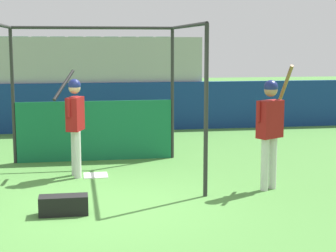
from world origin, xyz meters
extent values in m
plane|color=#477F38|center=(0.00, 0.00, 0.00)|extent=(60.00, 60.00, 0.00)
cube|color=navy|center=(0.00, 7.34, 0.68)|extent=(24.00, 0.12, 1.35)
cube|color=#9E9E99|center=(0.00, 8.60, 1.30)|extent=(6.50, 2.40, 2.60)
cube|color=#195B33|center=(-1.92, 7.80, 1.40)|extent=(0.45, 0.40, 0.10)
cube|color=#195B33|center=(-1.92, 7.98, 1.63)|extent=(0.45, 0.06, 0.40)
cube|color=#195B33|center=(-1.38, 7.80, 1.40)|extent=(0.45, 0.40, 0.10)
cube|color=#195B33|center=(-1.38, 7.98, 1.63)|extent=(0.45, 0.06, 0.40)
cube|color=#195B33|center=(-0.82, 7.80, 1.40)|extent=(0.45, 0.40, 0.10)
cube|color=#195B33|center=(-0.82, 7.98, 1.63)|extent=(0.45, 0.06, 0.40)
cube|color=#195B33|center=(-0.27, 7.80, 1.40)|extent=(0.45, 0.40, 0.10)
cube|color=#195B33|center=(-0.27, 7.98, 1.63)|extent=(0.45, 0.06, 0.40)
cube|color=#195B33|center=(0.27, 7.80, 1.40)|extent=(0.45, 0.40, 0.10)
cube|color=#195B33|center=(0.27, 7.98, 1.63)|extent=(0.45, 0.06, 0.40)
cube|color=#195B33|center=(0.83, 7.80, 1.40)|extent=(0.45, 0.40, 0.10)
cube|color=#195B33|center=(0.83, 7.98, 1.63)|extent=(0.45, 0.06, 0.40)
cube|color=#195B33|center=(1.38, 7.80, 1.40)|extent=(0.45, 0.40, 0.10)
cube|color=#195B33|center=(1.38, 7.98, 1.63)|extent=(0.45, 0.06, 0.40)
cube|color=#195B33|center=(1.93, 7.80, 1.40)|extent=(0.45, 0.40, 0.10)
cube|color=#195B33|center=(1.93, 7.98, 1.63)|extent=(0.45, 0.06, 0.40)
cube|color=#195B33|center=(2.48, 7.80, 1.40)|extent=(0.45, 0.40, 0.10)
cube|color=#195B33|center=(2.48, 7.98, 1.63)|extent=(0.45, 0.06, 0.40)
cube|color=#195B33|center=(-1.92, 8.60, 1.80)|extent=(0.45, 0.40, 0.10)
cube|color=#195B33|center=(-1.92, 8.78, 2.03)|extent=(0.45, 0.06, 0.40)
cube|color=#195B33|center=(-1.38, 8.60, 1.80)|extent=(0.45, 0.40, 0.10)
cube|color=#195B33|center=(-1.38, 8.78, 2.03)|extent=(0.45, 0.06, 0.40)
cube|color=#195B33|center=(-0.82, 8.60, 1.80)|extent=(0.45, 0.40, 0.10)
cube|color=#195B33|center=(-0.82, 8.78, 2.03)|extent=(0.45, 0.06, 0.40)
cube|color=#195B33|center=(-0.27, 8.60, 1.80)|extent=(0.45, 0.40, 0.10)
cube|color=#195B33|center=(-0.27, 8.78, 2.03)|extent=(0.45, 0.06, 0.40)
cube|color=#195B33|center=(0.27, 8.60, 1.80)|extent=(0.45, 0.40, 0.10)
cube|color=#195B33|center=(0.27, 8.78, 2.03)|extent=(0.45, 0.06, 0.40)
cube|color=#195B33|center=(0.83, 8.60, 1.80)|extent=(0.45, 0.40, 0.10)
cube|color=#195B33|center=(0.83, 8.78, 2.03)|extent=(0.45, 0.06, 0.40)
cube|color=#195B33|center=(1.38, 8.60, 1.80)|extent=(0.45, 0.40, 0.10)
cube|color=#195B33|center=(1.38, 8.78, 2.03)|extent=(0.45, 0.06, 0.40)
cube|color=#195B33|center=(1.93, 8.60, 1.80)|extent=(0.45, 0.40, 0.10)
cube|color=#195B33|center=(1.93, 8.78, 2.03)|extent=(0.45, 0.06, 0.40)
cube|color=#195B33|center=(2.48, 8.60, 1.80)|extent=(0.45, 0.40, 0.10)
cube|color=#195B33|center=(2.48, 8.78, 2.03)|extent=(0.45, 0.06, 0.40)
cube|color=#195B33|center=(-2.48, 9.40, 2.20)|extent=(0.45, 0.40, 0.10)
cube|color=#195B33|center=(-2.48, 9.58, 2.43)|extent=(0.45, 0.06, 0.40)
cube|color=#195B33|center=(-1.92, 9.40, 2.20)|extent=(0.45, 0.40, 0.10)
cube|color=#195B33|center=(-1.92, 9.58, 2.43)|extent=(0.45, 0.06, 0.40)
cube|color=#195B33|center=(-1.38, 9.40, 2.20)|extent=(0.45, 0.40, 0.10)
cube|color=#195B33|center=(-1.38, 9.58, 2.43)|extent=(0.45, 0.06, 0.40)
cube|color=#195B33|center=(-0.82, 9.40, 2.20)|extent=(0.45, 0.40, 0.10)
cube|color=#195B33|center=(-0.82, 9.58, 2.43)|extent=(0.45, 0.06, 0.40)
cube|color=#195B33|center=(-0.27, 9.40, 2.20)|extent=(0.45, 0.40, 0.10)
cube|color=#195B33|center=(-0.27, 9.58, 2.43)|extent=(0.45, 0.06, 0.40)
cube|color=#195B33|center=(0.27, 9.40, 2.20)|extent=(0.45, 0.40, 0.10)
cube|color=#195B33|center=(0.27, 9.58, 2.43)|extent=(0.45, 0.06, 0.40)
cube|color=#195B33|center=(0.83, 9.40, 2.20)|extent=(0.45, 0.40, 0.10)
cube|color=#195B33|center=(0.83, 9.58, 2.43)|extent=(0.45, 0.06, 0.40)
cube|color=#195B33|center=(1.38, 9.40, 2.20)|extent=(0.45, 0.40, 0.10)
cube|color=#195B33|center=(1.38, 9.58, 2.43)|extent=(0.45, 0.06, 0.40)
cube|color=#195B33|center=(1.93, 9.40, 2.20)|extent=(0.45, 0.40, 0.10)
cube|color=#195B33|center=(1.93, 9.58, 2.43)|extent=(0.45, 0.06, 0.40)
cube|color=#195B33|center=(2.48, 9.40, 2.20)|extent=(0.45, 0.40, 0.10)
cube|color=#195B33|center=(2.48, 9.58, 2.43)|extent=(0.45, 0.06, 0.40)
cylinder|color=#282828|center=(1.70, 0.36, 1.38)|extent=(0.07, 0.07, 2.75)
cylinder|color=#282828|center=(-1.58, 3.46, 1.38)|extent=(0.07, 0.07, 2.75)
cylinder|color=#282828|center=(1.70, 3.46, 1.38)|extent=(0.07, 0.07, 2.75)
cylinder|color=#282828|center=(-1.58, 1.91, 2.75)|extent=(0.06, 3.10, 0.06)
cylinder|color=#282828|center=(1.70, 1.91, 2.75)|extent=(0.06, 3.10, 0.06)
cylinder|color=#282828|center=(0.06, 3.46, 2.75)|extent=(3.28, 0.06, 0.06)
cube|color=#14663D|center=(0.06, 3.44, 0.63)|extent=(3.21, 0.03, 1.26)
cube|color=white|center=(0.01, 2.06, 0.01)|extent=(0.44, 0.44, 0.02)
cylinder|color=silver|center=(-0.32, 1.95, 0.43)|extent=(0.17, 0.17, 0.86)
cylinder|color=silver|center=(-0.37, 2.17, 0.43)|extent=(0.17, 0.17, 0.86)
cube|color=maroon|center=(-0.34, 2.06, 1.17)|extent=(0.35, 0.47, 0.61)
sphere|color=tan|center=(-0.34, 2.06, 1.64)|extent=(0.22, 0.22, 0.22)
sphere|color=navy|center=(-0.34, 2.06, 1.69)|extent=(0.23, 0.23, 0.23)
cylinder|color=maroon|center=(-0.45, 1.87, 1.31)|extent=(0.09, 0.09, 0.34)
cylinder|color=maroon|center=(-0.30, 2.29, 1.31)|extent=(0.09, 0.09, 0.34)
cylinder|color=black|center=(-0.54, 2.40, 1.67)|extent=(0.42, 0.67, 0.54)
sphere|color=black|center=(-0.23, 2.23, 1.43)|extent=(0.08, 0.08, 0.08)
cylinder|color=silver|center=(2.76, 0.55, 0.44)|extent=(0.18, 0.18, 0.89)
cylinder|color=silver|center=(2.94, 0.65, 0.44)|extent=(0.18, 0.18, 0.89)
cube|color=maroon|center=(2.85, 0.60, 1.20)|extent=(0.50, 0.41, 0.63)
sphere|color=#A37556|center=(2.85, 0.60, 1.68)|extent=(0.22, 0.22, 0.22)
sphere|color=navy|center=(2.85, 0.60, 1.73)|extent=(0.23, 0.23, 0.23)
cylinder|color=maroon|center=(2.62, 0.52, 1.34)|extent=(0.10, 0.10, 0.34)
cylinder|color=maroon|center=(3.04, 0.75, 1.34)|extent=(0.10, 0.10, 0.34)
cylinder|color=brown|center=(3.16, 0.77, 1.74)|extent=(0.10, 0.54, 0.73)
sphere|color=brown|center=(2.92, 0.75, 1.39)|extent=(0.08, 0.08, 0.08)
cube|color=black|center=(-0.54, -0.26, 0.14)|extent=(0.70, 0.28, 0.28)
camera|label=1|loc=(-0.34, -8.21, 2.46)|focal=60.00mm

